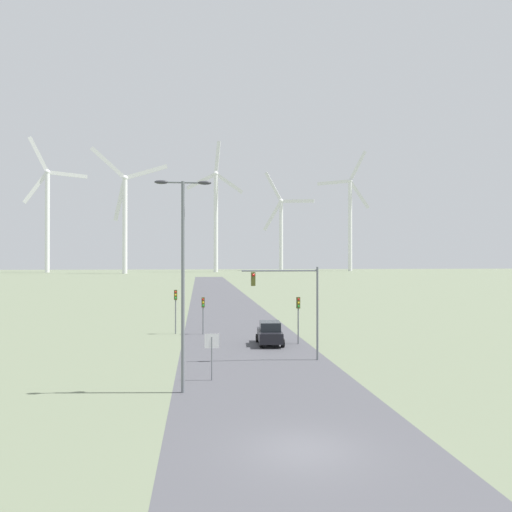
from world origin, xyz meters
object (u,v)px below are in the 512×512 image
wind_turbine_center (216,213)px  traffic_light_post_mid_left (176,302)px  traffic_light_mast_overhead (291,293)px  traffic_light_post_near_left (203,307)px  wind_turbine_left (125,214)px  wind_turbine_far_right (350,216)px  car_approaching (270,333)px  wind_turbine_right (281,227)px  stop_sign_near (212,348)px  wind_turbine_far_left (47,211)px  streetlamp (183,261)px  traffic_light_post_near_right (298,310)px

wind_turbine_center → traffic_light_post_mid_left: bearing=-92.9°
traffic_light_mast_overhead → wind_turbine_center: wind_turbine_center is taller
traffic_light_post_near_left → wind_turbine_center: bearing=87.8°
wind_turbine_left → wind_turbine_center: (41.93, 22.19, 2.90)m
wind_turbine_center → wind_turbine_far_right: (74.12, 12.79, 0.05)m
car_approaching → wind_turbine_right: (41.14, 242.58, 24.09)m
stop_sign_near → wind_turbine_far_left: (-74.26, 225.05, 28.00)m
traffic_light_mast_overhead → car_approaching: traffic_light_mast_overhead is taller
traffic_light_post_near_left → streetlamp: bearing=-93.5°
traffic_light_post_mid_left → wind_turbine_far_left: 221.15m
traffic_light_mast_overhead → wind_turbine_right: (40.57, 248.75, 20.53)m
traffic_light_mast_overhead → wind_turbine_far_right: size_ratio=0.09×
wind_turbine_far_left → traffic_light_post_near_left: bearing=-70.4°
wind_turbine_far_left → wind_turbine_left: size_ratio=1.15×
traffic_light_mast_overhead → wind_turbine_center: (2.38, 220.80, 25.47)m
streetlamp → wind_turbine_right: wind_turbine_right is taller
traffic_light_post_near_left → car_approaching: traffic_light_post_near_left is taller
wind_turbine_far_right → traffic_light_post_near_right: bearing=-108.2°
traffic_light_post_near_right → wind_turbine_far_left: size_ratio=0.06×
traffic_light_mast_overhead → wind_turbine_center: size_ratio=0.09×
car_approaching → wind_turbine_far_left: wind_turbine_far_left is taller
streetlamp → stop_sign_near: 5.57m
wind_turbine_left → wind_turbine_far_right: (116.05, 34.98, 2.96)m
car_approaching → wind_turbine_far_right: (77.08, 227.44, 29.09)m
traffic_light_mast_overhead → wind_turbine_far_left: 235.55m
car_approaching → wind_turbine_far_left: bearing=110.3°
traffic_light_post_near_left → traffic_light_post_mid_left: 2.55m
streetlamp → traffic_light_post_near_right: 16.47m
wind_turbine_far_left → wind_turbine_left: wind_turbine_far_left is taller
streetlamp → wind_turbine_left: 209.38m
stop_sign_near → wind_turbine_far_right: 253.67m
car_approaching → wind_turbine_far_left: size_ratio=0.06×
traffic_light_post_near_left → car_approaching: bearing=-49.5°
car_approaching → wind_turbine_left: 198.09m
stop_sign_near → wind_turbine_far_left: size_ratio=0.04×
traffic_light_mast_overhead → car_approaching: (-0.57, 6.16, -3.57)m
car_approaching → wind_turbine_far_right: 241.90m
streetlamp → traffic_light_post_mid_left: streetlamp is taller
car_approaching → wind_turbine_left: size_ratio=0.07×
traffic_light_post_near_right → wind_turbine_left: size_ratio=0.06×
traffic_light_post_mid_left → traffic_light_mast_overhead: 15.17m
wind_turbine_center → streetlamp: bearing=-92.3°
wind_turbine_center → wind_turbine_right: size_ratio=1.17×
streetlamp → car_approaching: (6.34, 13.35, -5.71)m
wind_turbine_center → wind_turbine_right: 47.57m
traffic_light_post_near_right → car_approaching: 2.94m
streetlamp → traffic_light_post_mid_left: size_ratio=2.71×
wind_turbine_left → car_approaching: bearing=-78.6°
wind_turbine_right → traffic_light_post_mid_left: bearing=-101.7°
traffic_light_post_mid_left → traffic_light_mast_overhead: traffic_light_mast_overhead is taller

